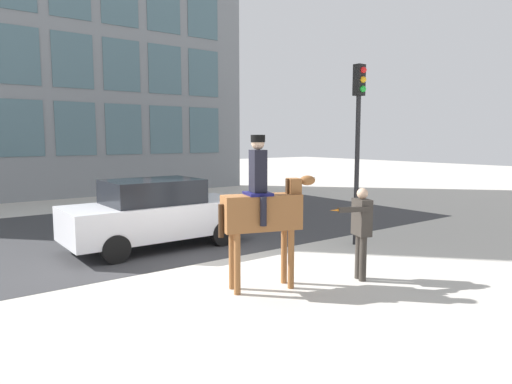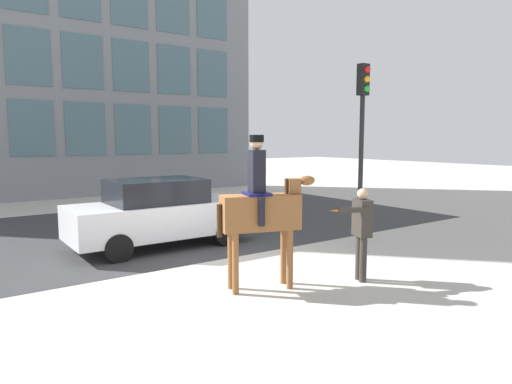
# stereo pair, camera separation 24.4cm
# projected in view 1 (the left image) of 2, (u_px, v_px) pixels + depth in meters

# --- Properties ---
(ground_plane) EXTENTS (80.00, 80.00, 0.00)m
(ground_plane) POSITION_uv_depth(u_px,v_px,m) (214.00, 269.00, 9.02)
(ground_plane) COLOR beige
(road_surface) EXTENTS (19.24, 8.50, 0.01)m
(road_surface) POSITION_uv_depth(u_px,v_px,m) (125.00, 230.00, 12.79)
(road_surface) COLOR #38383A
(road_surface) RESTS_ON ground_plane
(mounted_horse_lead) EXTENTS (1.69, 0.83, 2.62)m
(mounted_horse_lead) POSITION_uv_depth(u_px,v_px,m) (263.00, 209.00, 7.69)
(mounted_horse_lead) COLOR brown
(mounted_horse_lead) RESTS_ON ground_plane
(pedestrian_bystander) EXTENTS (0.91, 0.45, 1.68)m
(pedestrian_bystander) POSITION_uv_depth(u_px,v_px,m) (361.00, 226.00, 8.20)
(pedestrian_bystander) COLOR #332D28
(pedestrian_bystander) RESTS_ON ground_plane
(street_car_near_lane) EXTENTS (4.21, 1.80, 1.62)m
(street_car_near_lane) POSITION_uv_depth(u_px,v_px,m) (156.00, 213.00, 10.72)
(street_car_near_lane) COLOR silver
(street_car_near_lane) RESTS_ON ground_plane
(traffic_light) EXTENTS (0.24, 0.29, 4.28)m
(traffic_light) POSITION_uv_depth(u_px,v_px,m) (358.00, 126.00, 10.77)
(traffic_light) COLOR black
(traffic_light) RESTS_ON ground_plane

